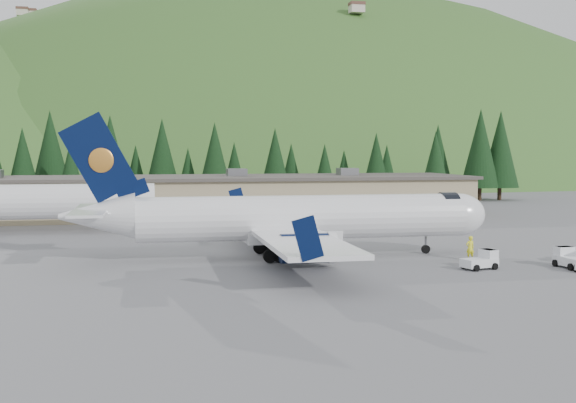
% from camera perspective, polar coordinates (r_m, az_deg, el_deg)
% --- Properties ---
extents(ground, '(600.00, 600.00, 0.00)m').
position_cam_1_polar(ground, '(57.21, 1.26, -4.41)').
color(ground, slate).
extents(airliner, '(33.90, 31.75, 11.29)m').
position_cam_1_polar(airliner, '(56.64, 0.28, -1.43)').
color(airliner, white).
rests_on(airliner, ground).
extents(second_airliner, '(27.50, 11.00, 10.05)m').
position_cam_1_polar(second_airliner, '(78.14, -20.78, 0.04)').
color(second_airliner, white).
rests_on(second_airliner, ground).
extents(baggage_tug_a, '(2.80, 2.07, 1.36)m').
position_cam_1_polar(baggage_tug_a, '(53.23, 15.07, -4.52)').
color(baggage_tug_a, white).
rests_on(baggage_tug_a, ground).
extents(baggage_tug_c, '(1.72, 2.75, 1.44)m').
position_cam_1_polar(baggage_tug_c, '(55.82, 21.35, -4.23)').
color(baggage_tug_c, white).
rests_on(baggage_tug_c, ground).
extents(terminal_building, '(71.00, 17.00, 6.10)m').
position_cam_1_polar(terminal_building, '(93.59, -7.11, 0.45)').
color(terminal_building, tan).
rests_on(terminal_building, ground).
extents(ramp_worker, '(0.70, 0.48, 1.86)m').
position_cam_1_polar(ramp_worker, '(57.31, 14.19, -3.58)').
color(ramp_worker, yellow).
rests_on(ramp_worker, ground).
extents(tree_line, '(112.95, 17.90, 14.31)m').
position_cam_1_polar(tree_line, '(115.34, -9.23, 3.54)').
color(tree_line, black).
rests_on(tree_line, ground).
extents(hills, '(614.00, 330.00, 300.00)m').
position_cam_1_polar(hills, '(285.65, 2.09, -14.61)').
color(hills, '#2A4E18').
rests_on(hills, ground).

